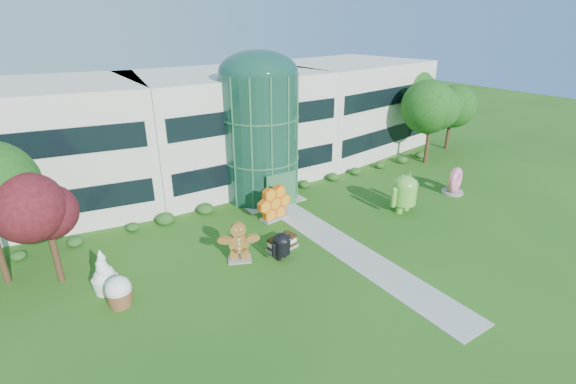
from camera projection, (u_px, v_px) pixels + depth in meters
ground at (361, 258)px, 25.39m from camera, size 140.00×140.00×0.00m
building at (227, 125)px, 37.43m from camera, size 46.00×15.00×9.30m
atrium at (260, 137)px, 32.73m from camera, size 6.00×6.00×9.80m
walkway at (339, 244)px, 26.92m from camera, size 2.40×20.00×0.04m
tree_red at (50, 233)px, 22.08m from camera, size 4.00×4.00×6.00m
trees_backdrop at (254, 143)px, 33.76m from camera, size 52.00×8.00×8.40m
android_green at (405, 191)px, 30.95m from camera, size 3.15×2.26×3.37m
android_black at (281, 244)px, 25.01m from camera, size 2.00×1.64×1.96m
donut at (454, 180)px, 34.44m from camera, size 2.41×1.67×2.28m
gingerbread at (239, 241)px, 24.70m from camera, size 2.97×2.13×2.56m
ice_cream_sandwich at (282, 243)px, 26.22m from camera, size 2.12×1.33×0.88m
honeycomb at (274, 204)px, 29.95m from camera, size 3.04×1.41×2.31m
froyo at (103, 271)px, 21.82m from camera, size 1.65×1.65×2.51m
cupcake at (119, 291)px, 20.92m from camera, size 1.43×1.43×1.65m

